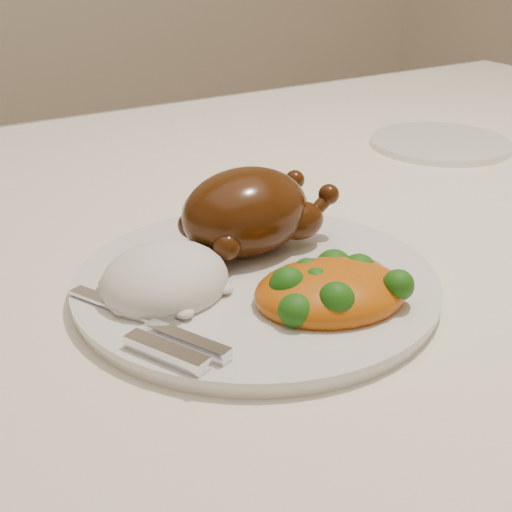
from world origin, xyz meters
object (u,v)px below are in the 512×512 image
dinner_plate (256,284)px  side_plate (440,143)px  dining_table (302,285)px  roast_chicken (249,211)px

dinner_plate → side_plate: 0.50m
dining_table → dinner_plate: 0.24m
side_plate → roast_chicken: 0.46m
side_plate → roast_chicken: size_ratio=1.27×
dinner_plate → roast_chicken: bearing=64.2°
side_plate → roast_chicken: bearing=-157.4°
dining_table → roast_chicken: 0.22m
dining_table → side_plate: (0.29, 0.08, 0.11)m
side_plate → dinner_plate: bearing=-152.9°
dining_table → side_plate: size_ratio=8.25×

